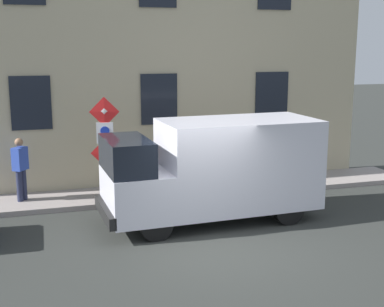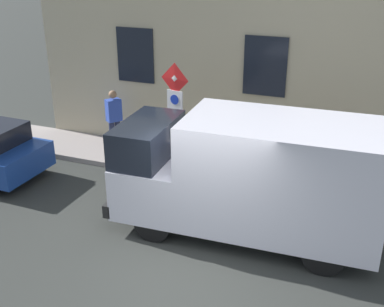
{
  "view_description": "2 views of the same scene",
  "coord_description": "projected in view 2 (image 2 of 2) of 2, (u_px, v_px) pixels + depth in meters",
  "views": [
    {
      "loc": [
        -10.33,
        3.56,
        4.31
      ],
      "look_at": [
        2.88,
        -0.39,
        1.46
      ],
      "focal_mm": 49.55,
      "sensor_mm": 36.0,
      "label": 1
    },
    {
      "loc": [
        -6.77,
        -2.62,
        5.49
      ],
      "look_at": [
        2.4,
        0.96,
        1.22
      ],
      "focal_mm": 44.96,
      "sensor_mm": 36.0,
      "label": 2
    }
  ],
  "objects": [
    {
      "name": "building_facade",
      "position": [
        272.0,
        2.0,
        11.75
      ],
      "size": [
        0.75,
        13.28,
        8.46
      ],
      "color": "#BDB08D",
      "rests_on": "ground_plane"
    },
    {
      "name": "sidewalk_slab",
      "position": [
        251.0,
        175.0,
        12.37
      ],
      "size": [
        1.73,
        15.28,
        0.14
      ],
      "primitive_type": "cube",
      "color": "gray",
      "rests_on": "ground_plane"
    },
    {
      "name": "ground_plane",
      "position": [
        193.0,
        270.0,
        8.84
      ],
      "size": [
        80.0,
        80.0,
        0.0
      ],
      "primitive_type": "plane",
      "color": "#2F322E"
    },
    {
      "name": "bicycle_blue",
      "position": [
        355.0,
        169.0,
        11.64
      ],
      "size": [
        0.49,
        1.72,
        0.89
      ],
      "rotation": [
        0.0,
        0.0,
        1.44
      ],
      "color": "black",
      "rests_on": "sidewalk_slab"
    },
    {
      "name": "pedestrian",
      "position": [
        114.0,
        118.0,
        13.4
      ],
      "size": [
        0.48,
        0.45,
        1.72
      ],
      "rotation": [
        0.0,
        0.0,
        0.94
      ],
      "color": "#262B47",
      "rests_on": "sidewalk_slab"
    },
    {
      "name": "bicycle_purple",
      "position": [
        323.0,
        164.0,
        11.89
      ],
      "size": [
        0.49,
        1.72,
        0.89
      ],
      "rotation": [
        0.0,
        0.0,
        1.71
      ],
      "color": "black",
      "rests_on": "sidewalk_slab"
    },
    {
      "name": "sign_post_stacked",
      "position": [
        175.0,
        109.0,
        11.71
      ],
      "size": [
        0.2,
        0.55,
        2.71
      ],
      "color": "#474C47",
      "rests_on": "sidewalk_slab"
    },
    {
      "name": "litter_bin",
      "position": [
        263.0,
        166.0,
        11.6
      ],
      "size": [
        0.44,
        0.44,
        0.9
      ],
      "primitive_type": "cylinder",
      "color": "#2D5133",
      "rests_on": "sidewalk_slab"
    },
    {
      "name": "delivery_van",
      "position": [
        251.0,
        175.0,
        9.48
      ],
      "size": [
        2.22,
        5.41,
        2.5
      ],
      "rotation": [
        0.0,
        0.0,
        1.61
      ],
      "color": "white",
      "rests_on": "ground_plane"
    }
  ]
}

